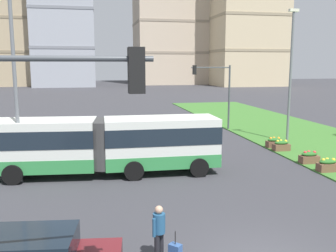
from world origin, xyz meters
name	(u,v)px	position (x,y,z in m)	size (l,w,h in m)	color
articulated_bus	(108,144)	(-4.15, 10.10, 1.65)	(11.98, 3.42, 3.00)	silver
car_navy_sedan	(78,132)	(-6.04, 19.12, 0.75)	(4.61, 2.50, 1.58)	#19234C
pedestrian_crossing	(159,230)	(-3.11, 0.67, 1.00)	(0.45, 0.43, 1.74)	black
flower_planter_2	(328,165)	(7.51, 7.96, 0.43)	(1.10, 0.56, 0.74)	brown
flower_planter_3	(309,157)	(7.51, 9.74, 0.43)	(1.10, 0.56, 0.74)	brown
flower_planter_4	(281,145)	(7.51, 13.06, 0.43)	(1.10, 0.56, 0.74)	brown
flower_planter_5	(274,142)	(7.51, 14.05, 0.43)	(1.10, 0.56, 0.74)	brown
traffic_light_near_left	(10,162)	(-6.31, -3.00, 4.19)	(3.73, 0.28, 6.11)	#474C51
traffic_light_far_right	(217,86)	(5.93, 22.00, 3.96)	(3.61, 0.28, 5.75)	#474C51
streetlight_left	(14,73)	(-8.50, 9.60, 5.39)	(0.70, 0.28, 9.89)	slate
streetlight_median	(291,71)	(9.41, 15.70, 5.31)	(0.70, 0.28, 9.72)	slate
apartment_tower_westcentre	(63,13)	(-11.55, 96.18, 19.29)	(15.89, 15.78, 38.53)	#9EA3AD
apartment_tower_eastcentre	(245,2)	(37.63, 91.60, 22.73)	(18.51, 20.14, 45.42)	beige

